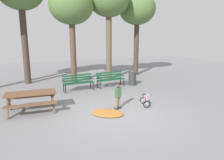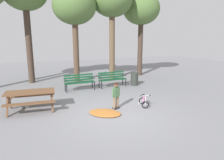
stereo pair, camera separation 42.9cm
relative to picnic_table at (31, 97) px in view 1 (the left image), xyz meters
The scene contains 11 objects.
ground 3.31m from the picnic_table, 28.63° to the right, with size 36.00×36.00×0.00m, color gray.
picnic_table is the anchor object (origin of this frame).
park_bench_far_left 3.36m from the picnic_table, 43.16° to the left, with size 1.62×0.53×0.85m.
park_bench_left 4.96m from the picnic_table, 28.54° to the left, with size 1.62×0.53×0.85m.
child_standing 3.30m from the picnic_table, 19.09° to the right, with size 0.38×0.25×1.08m.
kids_bicycle 4.48m from the picnic_table, 16.10° to the right, with size 0.49×0.62×0.54m.
leaf_pile 2.95m from the picnic_table, 29.35° to the right, with size 1.22×0.86×0.07m, color #B26B2D.
trash_bin 6.12m from the picnic_table, 21.04° to the left, with size 0.44×0.44×0.75m, color #2D332D.
tree_center 6.54m from the picnic_table, 57.85° to the left, with size 2.60×2.60×5.70m.
tree_right 8.11m from the picnic_table, 40.37° to the left, with size 2.60×2.60×6.22m.
tree_far_right 9.97m from the picnic_table, 33.07° to the left, with size 2.60×2.60×5.83m.
Camera 1 is at (-3.16, -6.35, 2.79)m, focal length 32.45 mm.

